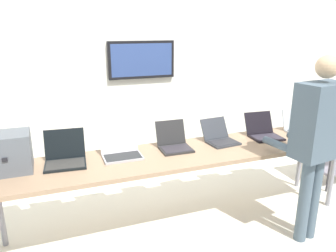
{
  "coord_description": "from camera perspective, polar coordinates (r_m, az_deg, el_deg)",
  "views": [
    {
      "loc": [
        -1.17,
        -2.71,
        1.94
      ],
      "look_at": [
        -0.11,
        0.13,
        1.02
      ],
      "focal_mm": 35.04,
      "sensor_mm": 36.0,
      "label": 1
    }
  ],
  "objects": [
    {
      "name": "laptop_station_1",
      "position": [
        3.1,
        -8.19,
        -4.2
      ],
      "size": [
        0.36,
        0.36,
        0.22
      ],
      "color": "#B1AFB3",
      "rests_on": "workbench"
    },
    {
      "name": "laptop_station_2",
      "position": [
        3.25,
        1.03,
        -2.91
      ],
      "size": [
        0.31,
        0.35,
        0.25
      ],
      "color": "#272727",
      "rests_on": "workbench"
    },
    {
      "name": "back_wall",
      "position": [
        4.05,
        -3.52,
        9.14
      ],
      "size": [
        8.0,
        0.11,
        2.79
      ],
      "color": "silver",
      "rests_on": "ground"
    },
    {
      "name": "person",
      "position": [
        3.14,
        24.52,
        -1.25
      ],
      "size": [
        0.5,
        0.63,
        1.72
      ],
      "color": "#4B5D6A",
      "rests_on": "ground"
    },
    {
      "name": "laptop_station_5",
      "position": [
        4.07,
        22.17,
        -0.1
      ],
      "size": [
        0.39,
        0.34,
        0.24
      ],
      "color": "#AFB6BC",
      "rests_on": "workbench"
    },
    {
      "name": "equipment_box",
      "position": [
        3.02,
        -26.26,
        -4.2
      ],
      "size": [
        0.38,
        0.32,
        0.33
      ],
      "color": "#585F67",
      "rests_on": "workbench"
    },
    {
      "name": "laptop_station_0",
      "position": [
        3.04,
        -17.45,
        -5.05
      ],
      "size": [
        0.38,
        0.36,
        0.28
      ],
      "color": "black",
      "rests_on": "workbench"
    },
    {
      "name": "ground",
      "position": [
        3.54,
        2.55,
        -16.74
      ],
      "size": [
        8.0,
        8.0,
        0.04
      ],
      "primitive_type": "cube",
      "color": "silver"
    },
    {
      "name": "storage_cart",
      "position": [
        4.7,
        26.88,
        -4.15
      ],
      "size": [
        0.56,
        0.44,
        0.6
      ],
      "color": "gray",
      "rests_on": "ground"
    },
    {
      "name": "workbench",
      "position": [
        3.19,
        2.73,
        -5.35
      ],
      "size": [
        3.56,
        0.7,
        0.78
      ],
      "color": "#9D7D60",
      "rests_on": "ground"
    },
    {
      "name": "laptop_station_3",
      "position": [
        3.47,
        8.99,
        -1.93
      ],
      "size": [
        0.33,
        0.37,
        0.22
      ],
      "color": "#33363C",
      "rests_on": "workbench"
    },
    {
      "name": "laptop_station_4",
      "position": [
        3.73,
        16.25,
        -0.97
      ],
      "size": [
        0.35,
        0.38,
        0.24
      ],
      "color": "black",
      "rests_on": "workbench"
    }
  ]
}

